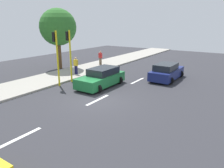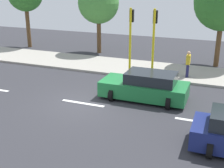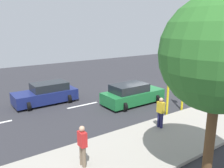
{
  "view_description": "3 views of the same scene",
  "coord_description": "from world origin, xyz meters",
  "px_view_note": "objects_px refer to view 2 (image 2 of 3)",
  "views": [
    {
      "loc": [
        -8.33,
        10.89,
        5.1
      ],
      "look_at": [
        -0.61,
        -0.85,
        1.04
      ],
      "focal_mm": 34.19,
      "sensor_mm": 36.0,
      "label": 1
    },
    {
      "loc": [
        -12.88,
        -6.66,
        6.15
      ],
      "look_at": [
        0.83,
        -1.31,
        0.96
      ],
      "focal_mm": 48.12,
      "sensor_mm": 36.0,
      "label": 2
    },
    {
      "loc": [
        14.14,
        -13.37,
        5.49
      ],
      "look_at": [
        -0.92,
        -2.76,
        0.93
      ],
      "focal_mm": 37.16,
      "sensor_mm": 36.0,
      "label": 3
    }
  ],
  "objects_px": {
    "traffic_light_corner": "(131,34)",
    "street_tree_north": "(223,2)",
    "pedestrian_by_tree": "(188,63)",
    "street_tree_center": "(99,3)",
    "traffic_light_midblock": "(154,35)",
    "car_green": "(145,87)"
  },
  "relations": [
    {
      "from": "street_tree_center",
      "to": "traffic_light_midblock",
      "type": "bearing_deg",
      "value": -133.24
    },
    {
      "from": "traffic_light_corner",
      "to": "traffic_light_midblock",
      "type": "relative_size",
      "value": 1.0
    },
    {
      "from": "car_green",
      "to": "street_tree_center",
      "type": "bearing_deg",
      "value": 36.53
    },
    {
      "from": "pedestrian_by_tree",
      "to": "street_tree_north",
      "type": "bearing_deg",
      "value": -22.14
    },
    {
      "from": "pedestrian_by_tree",
      "to": "traffic_light_midblock",
      "type": "height_order",
      "value": "traffic_light_midblock"
    },
    {
      "from": "traffic_light_corner",
      "to": "street_tree_center",
      "type": "bearing_deg",
      "value": 39.03
    },
    {
      "from": "car_green",
      "to": "traffic_light_midblock",
      "type": "relative_size",
      "value": 1.02
    },
    {
      "from": "street_tree_north",
      "to": "traffic_light_corner",
      "type": "bearing_deg",
      "value": 135.08
    },
    {
      "from": "pedestrian_by_tree",
      "to": "street_tree_center",
      "type": "distance_m",
      "value": 9.95
    },
    {
      "from": "street_tree_north",
      "to": "street_tree_center",
      "type": "bearing_deg",
      "value": 85.44
    },
    {
      "from": "pedestrian_by_tree",
      "to": "street_tree_center",
      "type": "relative_size",
      "value": 0.28
    },
    {
      "from": "traffic_light_corner",
      "to": "street_tree_north",
      "type": "height_order",
      "value": "street_tree_north"
    },
    {
      "from": "traffic_light_midblock",
      "to": "street_tree_north",
      "type": "bearing_deg",
      "value": -35.2
    },
    {
      "from": "traffic_light_midblock",
      "to": "street_tree_center",
      "type": "distance_m",
      "value": 8.63
    },
    {
      "from": "pedestrian_by_tree",
      "to": "traffic_light_midblock",
      "type": "relative_size",
      "value": 0.38
    },
    {
      "from": "pedestrian_by_tree",
      "to": "traffic_light_midblock",
      "type": "distance_m",
      "value": 2.99
    },
    {
      "from": "pedestrian_by_tree",
      "to": "traffic_light_corner",
      "type": "height_order",
      "value": "traffic_light_corner"
    },
    {
      "from": "pedestrian_by_tree",
      "to": "traffic_light_corner",
      "type": "bearing_deg",
      "value": 109.09
    },
    {
      "from": "traffic_light_midblock",
      "to": "traffic_light_corner",
      "type": "bearing_deg",
      "value": 90.0
    },
    {
      "from": "traffic_light_corner",
      "to": "pedestrian_by_tree",
      "type": "bearing_deg",
      "value": -70.91
    },
    {
      "from": "pedestrian_by_tree",
      "to": "street_tree_north",
      "type": "relative_size",
      "value": 0.25
    },
    {
      "from": "traffic_light_corner",
      "to": "street_tree_north",
      "type": "relative_size",
      "value": 0.68
    }
  ]
}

